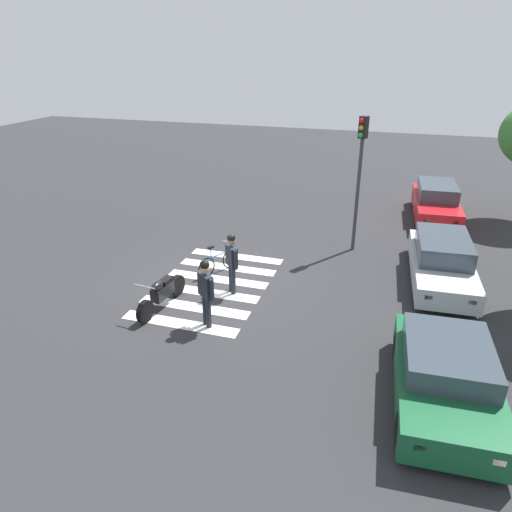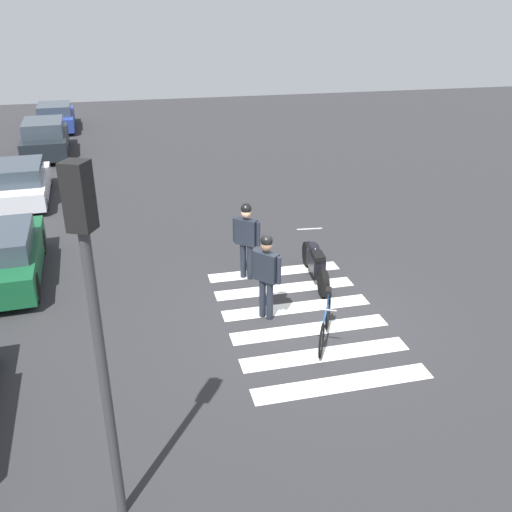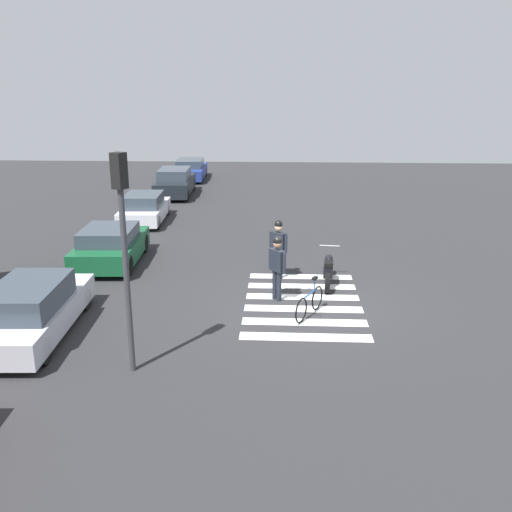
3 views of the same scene
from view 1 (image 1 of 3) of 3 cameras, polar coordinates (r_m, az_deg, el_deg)
The scene contains 10 objects.
ground_plane at distance 14.37m, azimuth -5.35°, elevation -3.58°, with size 60.00×60.00×0.00m, color #2B2B2D.
police_motorcycle at distance 13.20m, azimuth -11.37°, elevation -4.44°, with size 2.22×0.62×1.03m.
leaning_bicycle at distance 15.00m, azimuth -4.58°, elevation -0.71°, with size 1.51×0.79×0.99m.
officer_on_foot at distance 13.46m, azimuth -2.97°, elevation -0.34°, with size 0.55×0.48×1.86m.
officer_by_motorcycle at distance 11.89m, azimuth -6.13°, elevation -3.92°, with size 0.47×0.56×1.87m.
crosswalk_stripes at distance 14.36m, azimuth -5.35°, elevation -3.57°, with size 4.95×3.22×0.01m.
car_red_convertible at distance 21.03m, azimuth 21.02°, elevation 6.09°, with size 4.47×1.89×1.47m.
car_silver_sedan at distance 15.43m, azimuth 21.63°, elevation -0.56°, with size 4.65×1.93×1.37m.
car_green_compact at distance 10.40m, azimuth 22.05°, elevation -13.41°, with size 4.04×2.09×1.29m.
traffic_light_pole at distance 16.20m, azimuth 12.51°, elevation 10.82°, with size 0.36×0.32×4.62m.
Camera 1 is at (11.68, 5.03, 6.68)m, focal length 32.92 mm.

